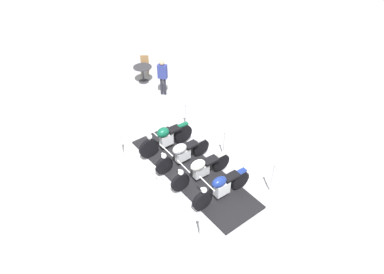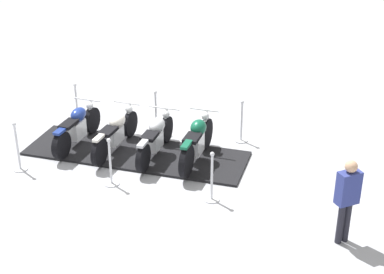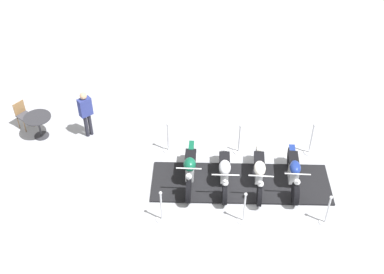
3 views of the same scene
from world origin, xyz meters
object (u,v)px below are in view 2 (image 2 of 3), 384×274
object	(u,v)px
motorcycle_cream	(116,131)
stanchion_right_mid	(156,117)
motorcycle_chrome	(156,136)
motorcycle_navy	(77,127)
motorcycle_forest	(197,141)
bystander_person	(347,195)
stanchion_left_rear	(18,154)
stanchion_right_rear	(77,108)
stanchion_left_front	(212,185)
stanchion_left_mid	(111,170)
stanchion_right_front	(241,128)

from	to	relation	value
motorcycle_cream	stanchion_right_mid	xyz separation A→B (m)	(1.04, -1.00, -0.17)
motorcycle_chrome	motorcycle_navy	xyz separation A→B (m)	(0.78, 1.79, -0.01)
motorcycle_forest	bystander_person	world-z (taller)	bystander_person
bystander_person	motorcycle_forest	bearing A→B (deg)	17.29
stanchion_right_mid	motorcycle_forest	bearing A→B (deg)	-157.05
motorcycle_navy	stanchion_left_rear	world-z (taller)	stanchion_left_rear
motorcycle_chrome	stanchion_left_rear	distance (m)	3.03
stanchion_right_rear	stanchion_left_rear	xyz separation A→B (m)	(-2.55, 1.13, 0.06)
motorcycle_forest	stanchion_right_rear	xyz separation A→B (m)	(2.73, 2.78, -0.23)
stanchion_left_front	motorcycle_chrome	bearing A→B (deg)	25.77
stanchion_left_rear	motorcycle_forest	bearing A→B (deg)	-92.65
motorcycle_navy	stanchion_left_rear	xyz separation A→B (m)	(-1.01, 1.23, -0.12)
motorcycle_cream	stanchion_left_mid	xyz separation A→B (m)	(-1.51, 0.14, -0.18)
stanchion_right_mid	bystander_person	bearing A→B (deg)	-150.07
motorcycle_forest	stanchion_right_mid	distance (m)	2.02
motorcycle_chrome	stanchion_right_mid	xyz separation A→B (m)	(1.44, -0.10, -0.17)
stanchion_right_mid	stanchion_right_rear	size ratio (longest dim) A/B	1.05
motorcycle_forest	stanchion_left_rear	xyz separation A→B (m)	(0.18, 3.91, -0.16)
motorcycle_cream	stanchion_right_rear	distance (m)	2.18
motorcycle_cream	stanchion_right_mid	world-z (taller)	stanchion_right_mid
motorcycle_forest	stanchion_left_mid	world-z (taller)	motorcycle_forest
motorcycle_chrome	bystander_person	world-z (taller)	bystander_person
stanchion_left_mid	stanchion_left_rear	xyz separation A→B (m)	(0.88, 1.99, 0.05)
stanchion_right_rear	stanchion_left_front	bearing A→B (deg)	-146.57
motorcycle_cream	stanchion_left_mid	distance (m)	1.53
motorcycle_forest	stanchion_left_front	world-z (taller)	motorcycle_forest
stanchion_right_front	bystander_person	distance (m)	4.39
stanchion_right_front	bystander_person	bearing A→B (deg)	-167.29
stanchion_left_mid	motorcycle_cream	bearing A→B (deg)	-5.21
motorcycle_chrome	stanchion_right_mid	size ratio (longest dim) A/B	1.88
motorcycle_forest	stanchion_right_rear	world-z (taller)	motorcycle_forest
stanchion_right_rear	stanchion_left_front	size ratio (longest dim) A/B	0.94
stanchion_left_mid	stanchion_right_rear	xyz separation A→B (m)	(3.44, 0.86, -0.01)
stanchion_right_mid	stanchion_left_front	bearing A→B (deg)	-165.96
stanchion_left_rear	stanchion_left_mid	bearing A→B (deg)	-113.93
motorcycle_forest	motorcycle_chrome	bearing A→B (deg)	90.76
motorcycle_forest	motorcycle_navy	xyz separation A→B (m)	(1.19, 2.68, -0.05)
stanchion_left_rear	bystander_person	xyz separation A→B (m)	(-3.45, -6.08, 0.59)
motorcycle_chrome	motorcycle_navy	distance (m)	1.95
motorcycle_navy	stanchion_left_mid	xyz separation A→B (m)	(-1.89, -0.76, -0.17)
motorcycle_chrome	motorcycle_navy	size ratio (longest dim) A/B	1.04
stanchion_left_mid	bystander_person	distance (m)	4.87
motorcycle_forest	stanchion_right_rear	bearing A→B (deg)	70.96
motorcycle_navy	stanchion_left_rear	size ratio (longest dim) A/B	1.69
motorcycle_navy	bystander_person	world-z (taller)	bystander_person
stanchion_left_mid	stanchion_right_front	xyz separation A→B (m)	(1.67, -3.13, -0.00)
stanchion_left_mid	stanchion_right_mid	bearing A→B (deg)	-23.93
stanchion_left_rear	stanchion_left_front	size ratio (longest dim) A/B	1.06
motorcycle_chrome	motorcycle_cream	bearing A→B (deg)	90.43
motorcycle_cream	motorcycle_chrome	bearing A→B (deg)	-87.11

